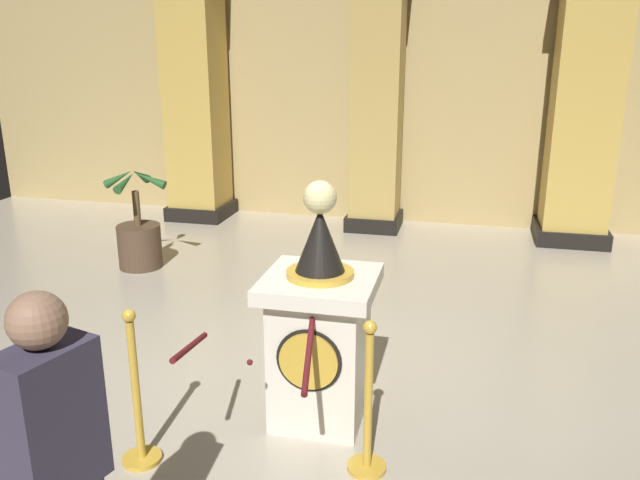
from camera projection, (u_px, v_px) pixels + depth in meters
name	position (u px, v px, depth m)	size (l,w,h in m)	color
ground_plane	(271.00, 405.00, 4.61)	(12.49, 12.49, 0.00)	#B2A893
back_wall	(383.00, 94.00, 9.02)	(12.49, 0.16, 3.61)	tan
pedestal_clock	(320.00, 331.00, 4.28)	(0.74, 0.74, 1.67)	silver
stanchion_near	(138.00, 410.00, 3.90)	(0.24, 0.24, 1.02)	gold
stanchion_far	(368.00, 420.00, 3.82)	(0.24, 0.24, 0.98)	gold
velvet_rope	(249.00, 349.00, 3.73)	(0.84, 0.82, 0.22)	#591419
column_left	(196.00, 99.00, 9.12)	(0.87, 0.87, 3.46)	black
column_right	(585.00, 107.00, 7.97)	(0.93, 0.93, 3.46)	black
column_centre_rear	(377.00, 103.00, 8.55)	(0.76, 0.76, 3.46)	black
potted_palm_left	(139.00, 238.00, 7.36)	(0.75, 0.75, 1.17)	#4C3828
bystander_guest	(59.00, 474.00, 2.53)	(0.31, 0.41, 1.63)	#383347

